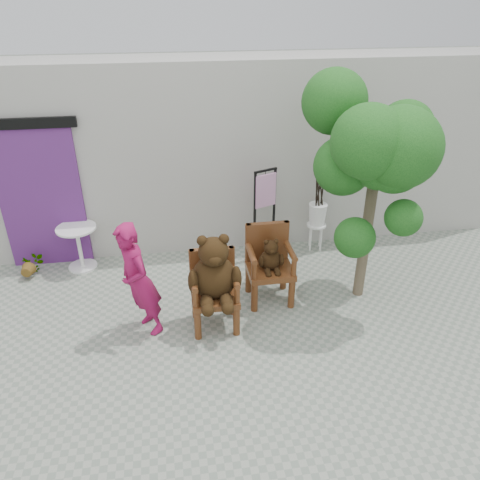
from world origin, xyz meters
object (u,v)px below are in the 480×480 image
at_px(cafe_table, 79,243).
at_px(stool_bucket, 317,214).
at_px(display_stand, 264,225).
at_px(tree, 376,148).
at_px(person, 138,281).
at_px(chair_small, 269,259).
at_px(chair_big, 214,277).

xyz_separation_m(cafe_table, stool_bucket, (3.80, 0.01, 0.20)).
xyz_separation_m(display_stand, tree, (1.05, -1.34, 1.62)).
bearing_deg(person, tree, 65.62).
height_order(person, stool_bucket, person).
height_order(chair_small, tree, tree).
height_order(chair_big, person, person).
bearing_deg(cafe_table, person, -60.28).
bearing_deg(stool_bucket, person, -148.02).
height_order(cafe_table, display_stand, display_stand).
bearing_deg(stool_bucket, tree, -85.05).
bearing_deg(display_stand, cafe_table, 155.27).
height_order(chair_small, cafe_table, chair_small).
height_order(chair_big, chair_small, chair_big).
xyz_separation_m(chair_big, cafe_table, (-1.92, 1.76, -0.30)).
xyz_separation_m(chair_small, stool_bucket, (1.07, 1.25, 0.03)).
xyz_separation_m(chair_small, person, (-1.74, -0.50, 0.16)).
height_order(display_stand, tree, tree).
bearing_deg(chair_small, cafe_table, 155.62).
xyz_separation_m(cafe_table, tree, (3.93, -1.49, 1.77)).
height_order(person, display_stand, person).
bearing_deg(person, cafe_table, -179.60).
relative_size(chair_big, person, 0.86).
relative_size(chair_big, stool_bucket, 0.92).
bearing_deg(tree, chair_small, 168.22).
relative_size(chair_big, tree, 0.44).
bearing_deg(stool_bucket, chair_small, -130.58).
relative_size(cafe_table, stool_bucket, 0.48).
bearing_deg(cafe_table, display_stand, -2.90).
relative_size(cafe_table, tree, 0.23).
xyz_separation_m(chair_small, tree, (1.20, -0.25, 1.59)).
bearing_deg(person, display_stand, 100.86).
bearing_deg(cafe_table, stool_bucket, 0.16).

